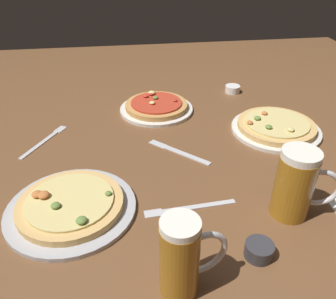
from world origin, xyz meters
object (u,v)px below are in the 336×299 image
(knife_right, at_px, (178,152))
(pizza_plate_side, at_px, (276,127))
(ramekin_sauce, at_px, (259,250))
(pizza_plate_far, at_px, (157,107))
(fork_spare, at_px, (188,208))
(ramekin_butter, at_px, (233,89))
(beer_mug_amber, at_px, (296,184))
(fork_left, at_px, (45,140))
(beer_mug_dark, at_px, (182,257))
(pizza_plate_near, at_px, (71,206))

(knife_right, bearing_deg, pizza_plate_side, 13.56)
(ramekin_sauce, relative_size, knife_right, 0.35)
(pizza_plate_far, distance_m, fork_spare, 0.55)
(ramekin_butter, height_order, fork_spare, ramekin_butter)
(beer_mug_amber, relative_size, fork_left, 0.88)
(beer_mug_dark, xyz_separation_m, knife_right, (0.07, 0.47, -0.08))
(beer_mug_amber, bearing_deg, pizza_plate_side, 71.83)
(pizza_plate_near, bearing_deg, fork_spare, -6.49)
(pizza_plate_far, xyz_separation_m, beer_mug_amber, (0.25, -0.60, 0.07))
(pizza_plate_near, height_order, fork_spare, pizza_plate_near)
(pizza_plate_side, relative_size, ramekin_butter, 4.86)
(pizza_plate_far, xyz_separation_m, beer_mug_dark, (-0.04, -0.77, 0.07))
(pizza_plate_side, bearing_deg, fork_spare, -137.41)
(ramekin_butter, bearing_deg, pizza_plate_near, -133.04)
(beer_mug_dark, bearing_deg, ramekin_sauce, 16.99)
(pizza_plate_near, xyz_separation_m, ramekin_butter, (0.60, 0.65, -0.00))
(beer_mug_dark, bearing_deg, pizza_plate_near, 132.63)
(pizza_plate_near, distance_m, beer_mug_dark, 0.34)
(pizza_plate_near, height_order, ramekin_sauce, pizza_plate_near)
(pizza_plate_side, relative_size, beer_mug_amber, 1.69)
(beer_mug_dark, distance_m, beer_mug_amber, 0.34)
(pizza_plate_side, bearing_deg, beer_mug_dark, -127.32)
(beer_mug_dark, bearing_deg, ramekin_butter, 67.24)
(ramekin_sauce, relative_size, fork_left, 0.30)
(pizza_plate_side, height_order, ramekin_sauce, pizza_plate_side)
(pizza_plate_side, bearing_deg, knife_right, -166.44)
(pizza_plate_near, relative_size, beer_mug_dark, 1.81)
(pizza_plate_far, bearing_deg, beer_mug_amber, -67.07)
(pizza_plate_side, bearing_deg, ramekin_butter, 97.72)
(beer_mug_amber, height_order, knife_right, beer_mug_amber)
(beer_mug_dark, xyz_separation_m, ramekin_butter, (0.38, 0.89, -0.07))
(ramekin_sauce, distance_m, fork_left, 0.75)
(beer_mug_amber, relative_size, ramekin_butter, 2.88)
(ramekin_sauce, distance_m, ramekin_butter, 0.87)
(ramekin_sauce, height_order, ramekin_butter, ramekin_sauce)
(beer_mug_dark, relative_size, ramekin_butter, 2.84)
(pizza_plate_far, distance_m, knife_right, 0.30)
(fork_left, relative_size, knife_right, 1.16)
(pizza_plate_far, height_order, ramekin_butter, pizza_plate_far)
(pizza_plate_far, xyz_separation_m, ramekin_sauce, (0.13, -0.71, 0.00))
(pizza_plate_far, bearing_deg, beer_mug_dark, -93.11)
(beer_mug_dark, relative_size, beer_mug_amber, 0.99)
(ramekin_butter, bearing_deg, fork_spare, -115.28)
(ramekin_butter, bearing_deg, pizza_plate_far, -159.02)
(ramekin_butter, height_order, fork_left, ramekin_butter)
(pizza_plate_near, xyz_separation_m, beer_mug_amber, (0.52, -0.08, 0.07))
(ramekin_butter, distance_m, knife_right, 0.52)
(pizza_plate_near, xyz_separation_m, pizza_plate_far, (0.27, 0.52, 0.00))
(pizza_plate_side, bearing_deg, beer_mug_amber, -108.17)
(pizza_plate_far, bearing_deg, fork_left, -156.23)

